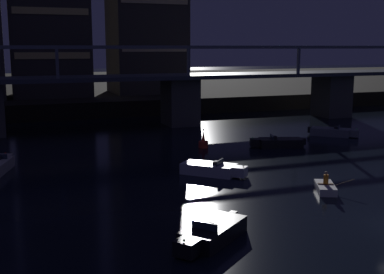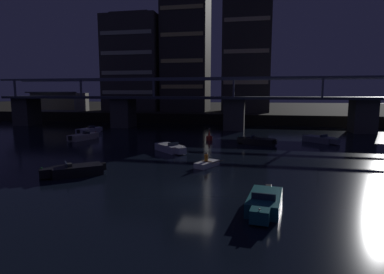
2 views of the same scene
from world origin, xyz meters
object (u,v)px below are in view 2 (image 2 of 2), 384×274
object	(u,v)px
tower_west_low	(135,64)
tower_west_tall	(186,50)
dinghy_with_paddler	(207,164)
speedboat_near_left	(75,170)
river_bridge	(235,107)
speedboat_near_center	(83,137)
speedboat_mid_left	(89,130)
speedboat_mid_right	(264,203)
speedboat_far_left	(320,139)
speedboat_far_center	(257,141)
tower_central	(247,38)
speedboat_mid_center	(170,148)
channel_buoy	(209,137)
waterfront_pavilion	(60,102)

from	to	relation	value
tower_west_low	tower_west_tall	world-z (taller)	tower_west_tall
dinghy_with_paddler	speedboat_near_left	bearing A→B (deg)	-152.85
river_bridge	speedboat_near_center	world-z (taller)	river_bridge
speedboat_mid_left	speedboat_mid_right	bearing A→B (deg)	-47.21
speedboat_far_left	speedboat_far_center	size ratio (longest dim) A/B	0.87
river_bridge	speedboat_far_left	distance (m)	18.31
tower_west_low	speedboat_near_center	size ratio (longest dim) A/B	4.55
tower_central	dinghy_with_paddler	size ratio (longest dim) A/B	12.26
speedboat_near_left	speedboat_mid_center	bearing A→B (deg)	67.34
tower_west_low	channel_buoy	world-z (taller)	tower_west_low
speedboat_near_center	dinghy_with_paddler	bearing A→B (deg)	-33.21
tower_west_low	dinghy_with_paddler	xyz separation A→B (m)	(25.92, -48.71, -13.52)
tower_west_tall	dinghy_with_paddler	bearing A→B (deg)	-75.38
tower_central	speedboat_near_left	world-z (taller)	tower_central
channel_buoy	tower_central	bearing A→B (deg)	83.47
waterfront_pavilion	speedboat_mid_center	bearing A→B (deg)	-43.26
speedboat_mid_left	speedboat_mid_center	world-z (taller)	same
speedboat_near_center	channel_buoy	size ratio (longest dim) A/B	2.94
speedboat_mid_left	tower_west_tall	bearing A→B (deg)	70.34
river_bridge	channel_buoy	size ratio (longest dim) A/B	52.31
speedboat_far_center	tower_central	bearing A→B (deg)	94.48
waterfront_pavilion	speedboat_near_center	bearing A→B (deg)	-51.70
speedboat_far_left	tower_central	bearing A→B (deg)	108.84
waterfront_pavilion	speedboat_mid_left	size ratio (longest dim) A/B	2.40
tower_west_tall	speedboat_near_center	size ratio (longest dim) A/B	5.80
speedboat_near_left	dinghy_with_paddler	xyz separation A→B (m)	(10.17, 5.22, -0.14)
speedboat_mid_left	tower_west_low	bearing A→B (deg)	95.60
speedboat_near_left	speedboat_mid_center	world-z (taller)	same
tower_central	speedboat_mid_left	distance (m)	42.99
river_bridge	speedboat_far_left	bearing A→B (deg)	-45.84
speedboat_near_left	speedboat_far_left	world-z (taller)	same
speedboat_far_left	speedboat_far_center	distance (m)	8.96
river_bridge	tower_west_tall	bearing A→B (deg)	124.60
speedboat_mid_center	speedboat_far_center	bearing A→B (deg)	36.68
speedboat_near_center	speedboat_mid_center	size ratio (longest dim) A/B	1.17
river_bridge	speedboat_mid_left	distance (m)	25.72
tower_west_tall	channel_buoy	size ratio (longest dim) A/B	17.04
speedboat_mid_left	speedboat_mid_right	distance (m)	41.34
river_bridge	speedboat_near_left	world-z (taller)	river_bridge
speedboat_mid_center	speedboat_far_left	size ratio (longest dim) A/B	0.99
speedboat_near_left	speedboat_far_center	bearing A→B (deg)	52.37
tower_west_tall	speedboat_mid_right	world-z (taller)	tower_west_tall
tower_west_low	channel_buoy	xyz separation A→B (m)	(23.78, -32.69, -13.32)
tower_central	speedboat_mid_left	xyz separation A→B (m)	(-24.87, -29.53, -18.92)
speedboat_near_left	speedboat_mid_right	world-z (taller)	same
speedboat_mid_left	speedboat_mid_center	distance (m)	22.56
tower_central	speedboat_far_center	size ratio (longest dim) A/B	6.72
speedboat_near_left	channel_buoy	xyz separation A→B (m)	(8.02, 21.24, 0.06)
waterfront_pavilion	channel_buoy	world-z (taller)	waterfront_pavilion
waterfront_pavilion	speedboat_near_left	size ratio (longest dim) A/B	2.68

